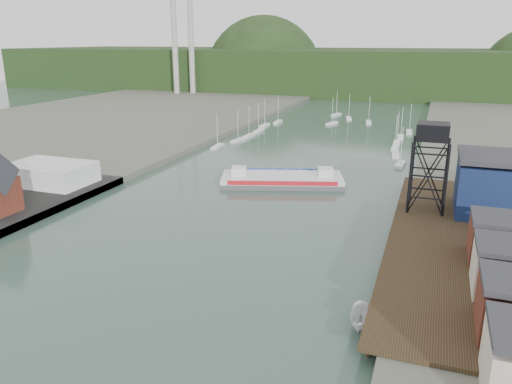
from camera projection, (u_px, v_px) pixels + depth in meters
The scene contains 9 objects.
ground at pixel (53, 361), 52.25m from camera, with size 600.00×600.00×0.00m, color #324E42.
east_pier at pixel (435, 237), 80.15m from camera, with size 14.00×70.00×2.45m.
white_shed at pixel (50, 173), 110.35m from camera, with size 18.00×12.00×4.50m, color silver.
lift_tower at pixel (432, 137), 88.45m from camera, with size 6.50×6.50×16.00m.
marina_sailboats at pixel (329, 133), 176.62m from camera, with size 57.71×92.65×0.90m.
smokestacks at pixel (183, 43), 286.86m from camera, with size 11.20×8.20×60.00m.
distant_hills at pixel (376, 74), 321.44m from camera, with size 500.00×120.00×80.00m.
chain_ferry at pixel (282, 179), 115.70m from camera, with size 29.80×18.95×3.99m.
motorboat at pixel (360, 319), 58.10m from camera, with size 2.19×5.82×2.25m, color silver.
Camera 1 is at (35.20, -34.85, 32.32)m, focal length 35.00 mm.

